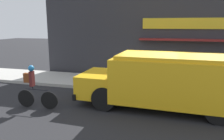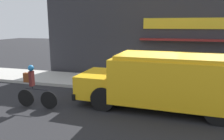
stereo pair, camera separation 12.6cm
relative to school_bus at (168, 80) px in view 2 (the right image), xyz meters
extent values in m
plane|color=#232326|center=(-0.93, 1.43, -1.10)|extent=(70.00, 70.00, 0.00)
cube|color=#ADAAA3|center=(-0.93, 2.79, -1.03)|extent=(28.00, 2.73, 0.16)
cube|color=#2D2D33|center=(-0.93, 4.46, 1.48)|extent=(13.58, 0.18, 5.17)
cube|color=gold|center=(0.75, 4.35, 2.10)|extent=(4.71, 0.05, 0.58)
cube|color=maroon|center=(0.75, 4.09, 1.25)|extent=(4.95, 0.57, 0.10)
cube|color=yellow|center=(0.40, -0.01, 0.02)|extent=(4.97, 2.42, 1.62)
cube|color=yellow|center=(-2.75, 0.09, -0.34)|extent=(1.46, 2.13, 0.89)
cube|color=yellow|center=(0.40, -0.01, 0.90)|extent=(4.57, 2.23, 0.13)
cube|color=black|center=(-3.41, 0.11, -0.69)|extent=(0.19, 2.23, 0.24)
cube|color=red|center=(-0.91, 1.41, 0.10)|extent=(0.04, 0.44, 0.44)
cylinder|color=black|center=(-2.22, 1.05, -0.65)|extent=(0.91, 0.29, 0.90)
cylinder|color=black|center=(-2.28, -0.90, -0.65)|extent=(0.91, 0.29, 0.90)
cylinder|color=black|center=(1.68, 0.92, -0.65)|extent=(0.91, 0.29, 0.90)
cylinder|color=black|center=(1.62, -1.03, -0.65)|extent=(0.91, 0.29, 0.90)
cylinder|color=black|center=(-4.30, -1.32, -0.76)|extent=(0.69, 0.06, 0.69)
cylinder|color=black|center=(-5.29, -1.36, -0.76)|extent=(0.69, 0.06, 0.69)
cylinder|color=black|center=(-4.80, -1.34, -0.37)|extent=(0.95, 0.07, 0.04)
cylinder|color=black|center=(-4.97, -1.35, -0.31)|extent=(0.04, 0.04, 0.12)
cube|color=#561E1E|center=(-4.97, -1.35, 0.04)|extent=(0.13, 0.20, 0.58)
sphere|color=#2375B7|center=(-4.97, -1.35, 0.45)|extent=(0.23, 0.23, 0.23)
cube|color=brown|center=(-5.16, -1.35, 0.07)|extent=(0.26, 0.15, 0.36)
cylinder|color=#38383D|center=(0.49, 3.64, -0.59)|extent=(0.57, 0.57, 0.72)
cylinder|color=black|center=(0.49, 3.64, -0.21)|extent=(0.58, 0.58, 0.04)
camera|label=1|loc=(0.06, -8.22, 2.04)|focal=35.00mm
camera|label=2|loc=(0.18, -8.19, 2.04)|focal=35.00mm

